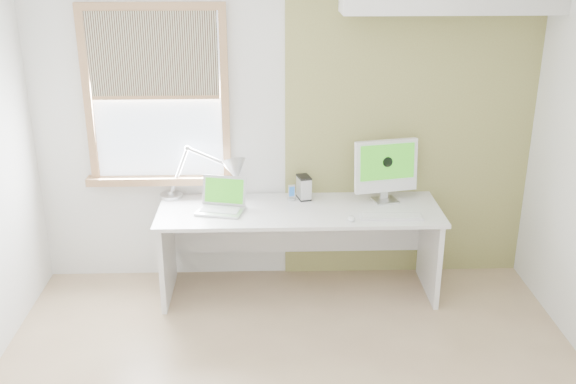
{
  "coord_description": "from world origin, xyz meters",
  "views": [
    {
      "loc": [
        -0.15,
        -3.4,
        2.71
      ],
      "look_at": [
        0.0,
        1.05,
        1.0
      ],
      "focal_mm": 41.55,
      "sensor_mm": 36.0,
      "label": 1
    }
  ],
  "objects_px": {
    "desk_lamp": "(223,173)",
    "external_drive": "(304,187)",
    "imac": "(386,167)",
    "laptop": "(222,202)",
    "desk": "(299,229)"
  },
  "relations": [
    {
      "from": "desk_lamp",
      "to": "imac",
      "type": "bearing_deg",
      "value": -1.92
    },
    {
      "from": "desk_lamp",
      "to": "laptop",
      "type": "xyz_separation_m",
      "value": [
        -0.0,
        -0.19,
        -0.17
      ]
    },
    {
      "from": "desk",
      "to": "imac",
      "type": "xyz_separation_m",
      "value": [
        0.69,
        0.1,
        0.48
      ]
    },
    {
      "from": "external_drive",
      "to": "laptop",
      "type": "bearing_deg",
      "value": -161.97
    },
    {
      "from": "external_drive",
      "to": "imac",
      "type": "height_order",
      "value": "imac"
    },
    {
      "from": "desk_lamp",
      "to": "desk",
      "type": "bearing_deg",
      "value": -13.58
    },
    {
      "from": "external_drive",
      "to": "imac",
      "type": "relative_size",
      "value": 0.37
    },
    {
      "from": "external_drive",
      "to": "imac",
      "type": "xyz_separation_m",
      "value": [
        0.64,
        -0.06,
        0.18
      ]
    },
    {
      "from": "desk_lamp",
      "to": "external_drive",
      "type": "relative_size",
      "value": 4.02
    },
    {
      "from": "desk",
      "to": "desk_lamp",
      "type": "xyz_separation_m",
      "value": [
        -0.6,
        0.15,
        0.43
      ]
    },
    {
      "from": "laptop",
      "to": "external_drive",
      "type": "relative_size",
      "value": 2.1
    },
    {
      "from": "laptop",
      "to": "external_drive",
      "type": "height_order",
      "value": "laptop"
    },
    {
      "from": "desk_lamp",
      "to": "external_drive",
      "type": "height_order",
      "value": "desk_lamp"
    },
    {
      "from": "desk",
      "to": "laptop",
      "type": "xyz_separation_m",
      "value": [
        -0.6,
        -0.05,
        0.26
      ]
    },
    {
      "from": "laptop",
      "to": "imac",
      "type": "relative_size",
      "value": 0.78
    }
  ]
}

